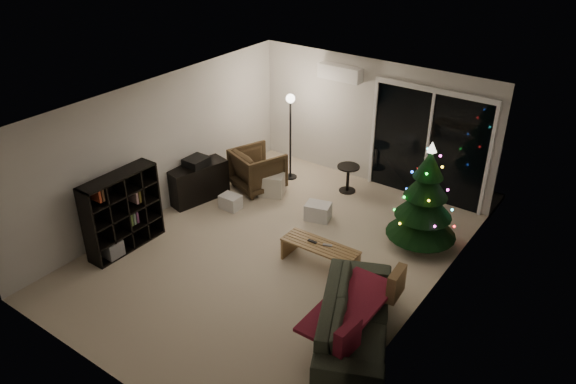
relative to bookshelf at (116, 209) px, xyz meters
The scene contains 18 objects.
room 3.87m from the bookshelf, 45.39° to the left, with size 6.50×7.51×2.60m.
bookshelf is the anchor object (origin of this frame).
media_cabinet 1.92m from the bookshelf, 90.00° to the left, with size 0.43×1.15×0.72m, color black.
stereo 1.90m from the bookshelf, 90.00° to the left, with size 0.36×0.43×0.15m, color black.
armchair 2.99m from the bookshelf, 77.47° to the left, with size 0.87×0.90×0.82m, color #3E2F1C.
ottoman 3.10m from the bookshelf, 70.72° to the left, with size 0.47×0.47×0.42m, color beige.
cardboard_box_a 2.17m from the bookshelf, 69.81° to the left, with size 0.37×0.28×0.27m, color silver.
cardboard_box_b 3.49m from the bookshelf, 49.03° to the left, with size 0.44×0.33×0.31m, color silver.
side_table 4.41m from the bookshelf, 60.58° to the left, with size 0.44×0.44×0.55m, color black.
floor_lamp 3.77m from the bookshelf, 76.24° to the left, with size 0.28×0.28×1.73m, color black.
sofa 4.33m from the bookshelf, ahead, with size 2.20×0.86×0.64m, color #333D2C.
sofa_throw 4.22m from the bookshelf, ahead, with size 0.69×1.59×0.05m, color maroon.
cushion_a 4.66m from the bookshelf, 12.39° to the left, with size 0.13×0.42×0.42m, color brown.
cushion_b 4.56m from the bookshelf, ahead, with size 0.13×0.42×0.42m, color maroon.
coffee_table 3.41m from the bookshelf, 24.87° to the left, with size 1.24×0.44×0.39m, color brown, non-canonical shape.
remote_a 3.25m from the bookshelf, 25.98° to the left, with size 0.16×0.05×0.02m, color black.
remote_b 3.50m from the bookshelf, 24.92° to the left, with size 0.15×0.04×0.02m, color slate.
christmas_tree 5.03m from the bookshelf, 35.37° to the left, with size 1.16×1.16×1.87m, color #0E3511.
Camera 1 is at (4.64, -6.02, 5.32)m, focal length 35.00 mm.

